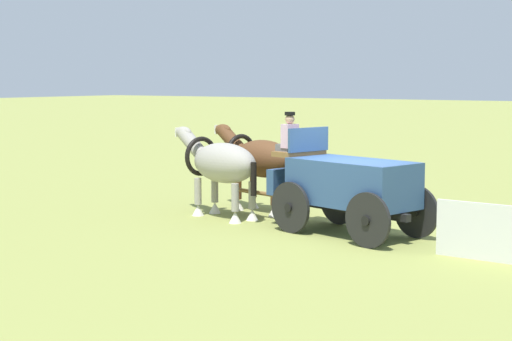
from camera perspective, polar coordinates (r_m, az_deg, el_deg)
ground_plane at (r=18.21m, az=6.69°, el=-4.51°), size 220.00×220.00×0.00m
show_wagon at (r=18.13m, az=6.37°, el=-0.93°), size 5.75×2.49×2.68m
draft_horse_near at (r=20.23m, az=-2.45°, el=0.45°), size 3.05×1.48×2.20m
draft_horse_off at (r=21.08m, az=0.27°, el=0.72°), size 2.96×1.43×2.21m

